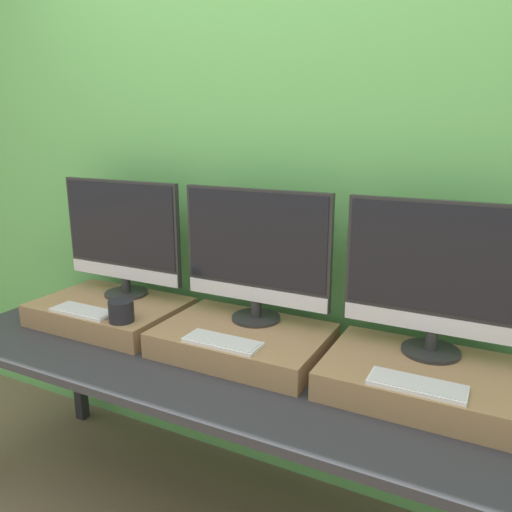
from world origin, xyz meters
TOP-DOWN VIEW (x-y plane):
  - wall_back at (0.00, 0.78)m, footprint 8.00×0.04m
  - workbench at (0.00, 0.36)m, footprint 2.30×0.71m
  - wooden_riser_left at (-0.64, 0.46)m, footprint 0.61×0.42m
  - monitor_left at (-0.64, 0.56)m, footprint 0.59×0.19m
  - keyboard_left at (-0.64, 0.31)m, footprint 0.27×0.10m
  - mug at (-0.44, 0.31)m, footprint 0.10×0.10m
  - wooden_riser_center at (0.00, 0.46)m, footprint 0.61×0.42m
  - monitor_center at (0.00, 0.56)m, footprint 0.59×0.19m
  - keyboard_center at (0.00, 0.31)m, footprint 0.27×0.10m
  - wooden_riser_right at (0.64, 0.46)m, footprint 0.61×0.42m
  - monitor_right at (0.64, 0.56)m, footprint 0.59×0.19m
  - keyboard_right at (0.64, 0.31)m, footprint 0.27×0.10m

SIDE VIEW (x-z plane):
  - workbench at x=0.00m, z-range 0.29..0.99m
  - wooden_riser_left at x=-0.64m, z-range 0.70..0.79m
  - wooden_riser_center at x=0.00m, z-range 0.70..0.79m
  - wooden_riser_right at x=0.64m, z-range 0.70..0.79m
  - keyboard_left at x=-0.64m, z-range 0.79..0.81m
  - keyboard_center at x=0.00m, z-range 0.79..0.81m
  - keyboard_right at x=0.64m, z-range 0.79..0.81m
  - mug at x=-0.44m, z-range 0.79..0.87m
  - monitor_left at x=-0.64m, z-range 0.81..1.31m
  - monitor_center at x=0.00m, z-range 0.81..1.31m
  - monitor_right at x=0.64m, z-range 0.81..1.31m
  - wall_back at x=0.00m, z-range 0.00..2.60m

